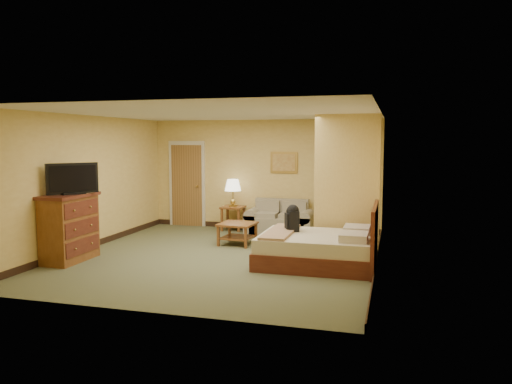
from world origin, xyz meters
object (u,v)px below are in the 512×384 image
(loveseat, at_px, (280,222))
(bed, at_px, (321,248))
(dresser, at_px, (69,227))
(coffee_table, at_px, (237,229))

(loveseat, bearing_deg, bed, -63.61)
(loveseat, xyz_separation_m, dresser, (-2.97, -3.55, 0.35))
(loveseat, bearing_deg, coffee_table, -111.32)
(loveseat, distance_m, dresser, 4.64)
(coffee_table, xyz_separation_m, dresser, (-2.42, -2.12, 0.28))
(coffee_table, bearing_deg, loveseat, 68.68)
(bed, bearing_deg, coffee_table, 146.62)
(coffee_table, bearing_deg, bed, -33.38)
(loveseat, xyz_separation_m, coffee_table, (-0.56, -1.43, 0.07))
(loveseat, distance_m, coffee_table, 1.53)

